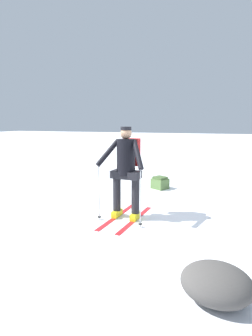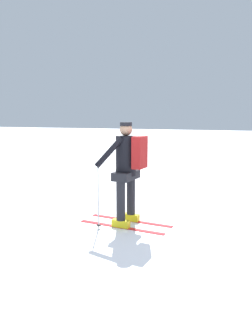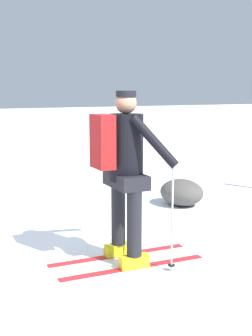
# 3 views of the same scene
# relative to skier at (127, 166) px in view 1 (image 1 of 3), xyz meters

# --- Properties ---
(ground_plane) EXTENTS (80.00, 80.00, 0.00)m
(ground_plane) POSITION_rel_skier_xyz_m (0.55, 0.42, -1.01)
(ground_plane) COLOR white
(skier) EXTENTS (0.97, 1.59, 1.75)m
(skier) POSITION_rel_skier_xyz_m (0.00, 0.00, 0.00)
(skier) COLOR red
(skier) RESTS_ON ground_plane
(dropped_backpack) EXTENTS (0.51, 0.50, 0.34)m
(dropped_backpack) POSITION_rel_skier_xyz_m (0.09, 2.45, -0.85)
(dropped_backpack) COLOR #4C6B38
(dropped_backpack) RESTS_ON ground_plane
(rock_boulder) EXTENTS (0.73, 0.62, 0.40)m
(rock_boulder) POSITION_rel_skier_xyz_m (1.70, -1.93, -0.81)
(rock_boulder) COLOR #474442
(rock_boulder) RESTS_ON ground_plane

